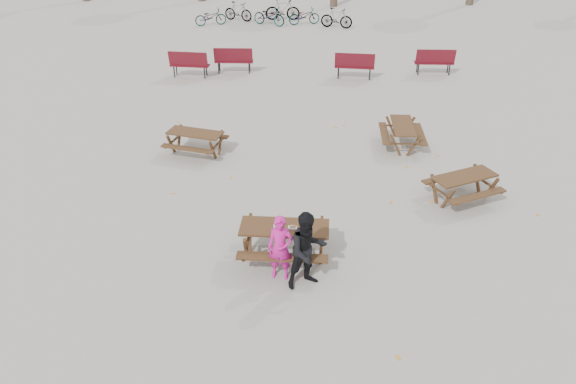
# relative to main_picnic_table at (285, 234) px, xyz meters

# --- Properties ---
(ground) EXTENTS (80.00, 80.00, 0.00)m
(ground) POSITION_rel_main_picnic_table_xyz_m (0.00, 0.00, -0.59)
(ground) COLOR gray
(ground) RESTS_ON ground
(main_picnic_table) EXTENTS (1.80, 1.45, 0.78)m
(main_picnic_table) POSITION_rel_main_picnic_table_xyz_m (0.00, 0.00, 0.00)
(main_picnic_table) COLOR #362213
(main_picnic_table) RESTS_ON ground
(food_tray) EXTENTS (0.18, 0.11, 0.03)m
(food_tray) POSITION_rel_main_picnic_table_xyz_m (0.17, -0.06, 0.21)
(food_tray) COLOR white
(food_tray) RESTS_ON main_picnic_table
(bread_roll) EXTENTS (0.14, 0.06, 0.05)m
(bread_roll) POSITION_rel_main_picnic_table_xyz_m (0.17, -0.06, 0.25)
(bread_roll) COLOR tan
(bread_roll) RESTS_ON food_tray
(soda_bottle) EXTENTS (0.07, 0.07, 0.17)m
(soda_bottle) POSITION_rel_main_picnic_table_xyz_m (-0.18, -0.17, 0.26)
(soda_bottle) COLOR silver
(soda_bottle) RESTS_ON main_picnic_table
(child) EXTENTS (0.53, 0.37, 1.38)m
(child) POSITION_rel_main_picnic_table_xyz_m (-0.03, -0.63, 0.10)
(child) COLOR #D61A90
(child) RESTS_ON ground
(adult) EXTENTS (0.98, 0.91, 1.61)m
(adult) POSITION_rel_main_picnic_table_xyz_m (0.50, -0.82, 0.22)
(adult) COLOR black
(adult) RESTS_ON ground
(picnic_table_east) EXTENTS (1.97, 1.84, 0.67)m
(picnic_table_east) POSITION_rel_main_picnic_table_xyz_m (4.12, 2.64, -0.25)
(picnic_table_east) COLOR #362213
(picnic_table_east) RESTS_ON ground
(picnic_table_north) EXTENTS (1.78, 1.56, 0.66)m
(picnic_table_north) POSITION_rel_main_picnic_table_xyz_m (-2.87, 4.71, -0.26)
(picnic_table_north) COLOR #362213
(picnic_table_north) RESTS_ON ground
(picnic_table_far) EXTENTS (1.26, 1.56, 0.66)m
(picnic_table_far) POSITION_rel_main_picnic_table_xyz_m (2.98, 5.64, -0.26)
(picnic_table_far) COLOR #362213
(picnic_table_far) RESTS_ON ground
(park_bench_row) EXTENTS (11.00, 1.55, 1.03)m
(park_bench_row) POSITION_rel_main_picnic_table_xyz_m (-0.19, 11.84, -0.07)
(park_bench_row) COLOR maroon
(park_bench_row) RESTS_ON ground
(bicycle_row) EXTENTS (8.11, 2.24, 1.08)m
(bicycle_row) POSITION_rel_main_picnic_table_xyz_m (-2.09, 20.04, -0.11)
(bicycle_row) COLOR black
(bicycle_row) RESTS_ON ground
(fallen_leaves) EXTENTS (11.00, 11.00, 0.01)m
(fallen_leaves) POSITION_rel_main_picnic_table_xyz_m (0.50, 2.50, -0.58)
(fallen_leaves) COLOR #CA8530
(fallen_leaves) RESTS_ON ground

